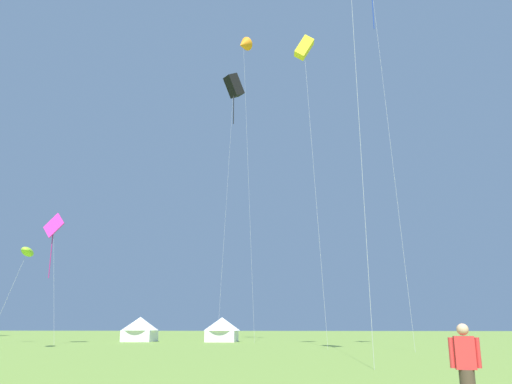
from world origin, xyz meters
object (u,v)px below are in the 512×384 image
kite_magenta_diamond (53,228)px  person_spectator (467,373)px  festival_tent_center (222,328)px  kite_orange_delta (244,45)px  kite_lime_parafoil (27,252)px  festival_tent_right (140,328)px  kite_black_box (234,86)px  kite_yellow_box (304,48)px

kite_magenta_diamond → person_spectator: size_ratio=7.53×
festival_tent_center → person_spectator: bearing=-74.9°
kite_orange_delta → kite_magenta_diamond: (-18.34, -7.31, -23.76)m
kite_magenta_diamond → kite_lime_parafoil: (3.24, -9.94, -3.83)m
festival_tent_right → kite_lime_parafoil: bearing=-99.1°
person_spectator → festival_tent_center: festival_tent_center is taller
kite_orange_delta → kite_lime_parafoil: 35.88m
kite_orange_delta → person_spectator: (10.67, -46.42, -34.24)m
kite_orange_delta → kite_black_box: size_ratio=1.06×
kite_magenta_diamond → kite_lime_parafoil: kite_magenta_diamond is taller
kite_orange_delta → kite_yellow_box: kite_orange_delta is taller
festival_tent_center → kite_magenta_diamond: bearing=-148.4°
kite_yellow_box → festival_tent_center: 31.39m
kite_yellow_box → kite_black_box: bearing=115.2°
kite_yellow_box → festival_tent_right: (-19.49, 17.16, -24.24)m
kite_orange_delta → festival_tent_center: kite_orange_delta is taller
kite_yellow_box → person_spectator: size_ratio=15.52×
kite_orange_delta → kite_lime_parafoil: size_ratio=4.53×
kite_magenta_diamond → person_spectator: bearing=-53.4°
festival_tent_right → kite_yellow_box: bearing=-41.4°
kite_black_box → person_spectator: kite_black_box is taller
kite_magenta_diamond → festival_tent_center: 20.99m
kite_black_box → festival_tent_right: kite_black_box is taller
kite_magenta_diamond → festival_tent_right: size_ratio=3.13×
kite_black_box → kite_lime_parafoil: bearing=-119.9°
person_spectator → festival_tent_center: (-13.22, 48.82, 0.62)m
kite_magenta_diamond → kite_black_box: (16.32, 12.80, 21.03)m
kite_magenta_diamond → kite_yellow_box: 30.53m
kite_orange_delta → kite_magenta_diamond: size_ratio=2.78×
kite_yellow_box → kite_lime_parafoil: bearing=-173.7°
kite_yellow_box → festival_tent_right: kite_yellow_box is taller
festival_tent_center → kite_black_box: bearing=80.3°
kite_orange_delta → kite_yellow_box: (7.52, -14.76, -9.35)m
festival_tent_center → kite_lime_parafoil: bearing=-122.6°
kite_yellow_box → kite_lime_parafoil: 29.17m
kite_yellow_box → kite_lime_parafoil: kite_yellow_box is taller
kite_yellow_box → kite_black_box: kite_black_box is taller
kite_yellow_box → kite_magenta_diamond: bearing=163.9°
kite_lime_parafoil → kite_black_box: kite_black_box is taller
kite_lime_parafoil → person_spectator: bearing=-48.5°
kite_black_box → festival_tent_right: bearing=-162.7°
festival_tent_right → festival_tent_center: size_ratio=1.02×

